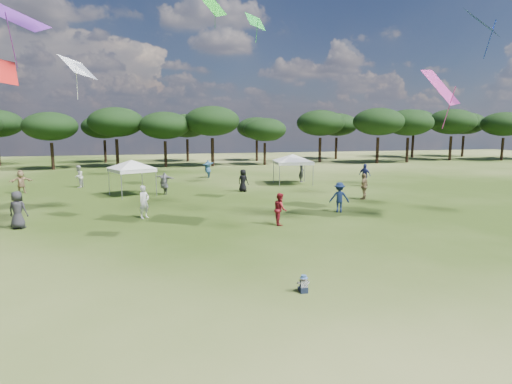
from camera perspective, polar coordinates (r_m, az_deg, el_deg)
ground at (r=11.88m, az=9.90°, el=-16.40°), size 140.00×140.00×0.00m
tree_line at (r=57.62m, az=-7.19°, el=9.07°), size 108.78×17.63×7.77m
tent_left at (r=32.45m, az=-16.27°, el=3.91°), size 5.09×5.09×2.91m
tent_right at (r=37.57m, az=4.94°, el=4.86°), size 6.19×6.19×2.93m
toddler at (r=13.43m, az=6.36°, el=-12.16°), size 0.37×0.41×0.55m
festival_crowd at (r=31.81m, az=-9.50°, el=1.15°), size 29.31×22.78×1.90m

